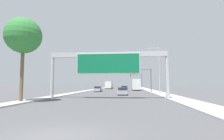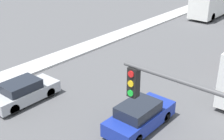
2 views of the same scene
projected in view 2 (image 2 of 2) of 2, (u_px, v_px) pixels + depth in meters
The scene contains 4 objects.
median_strip_left at pixel (155, 21), 35.42m from camera, with size 2.00×120.00×0.15m.
car_far_center at pixel (140, 116), 16.37m from camera, with size 1.78×4.31×1.51m.
car_near_right at pixel (24, 92), 18.92m from camera, with size 1.76×4.22×1.41m.
truck_box_primary at pixel (213, 3), 37.27m from camera, with size 2.49×8.73×3.05m.
Camera 2 is at (9.64, 30.53, 9.70)m, focal length 50.00 mm.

